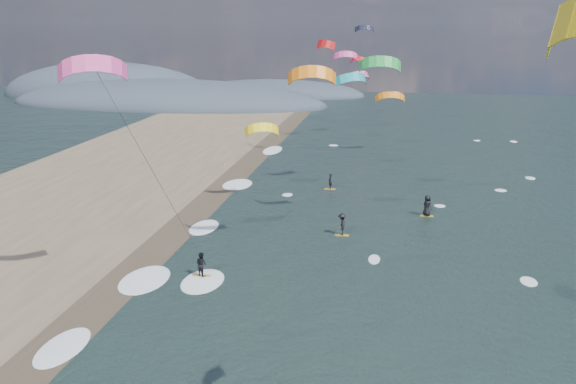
# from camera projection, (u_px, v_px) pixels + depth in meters

# --- Properties ---
(wet_sand_strip) EXTENTS (3.00, 240.00, 0.00)m
(wet_sand_strip) POSITION_uv_depth(u_px,v_px,m) (90.00, 312.00, 36.21)
(wet_sand_strip) COLOR #382D23
(wet_sand_strip) RESTS_ON ground
(coastal_hills) EXTENTS (80.00, 41.00, 15.00)m
(coastal_hills) POSITION_uv_depth(u_px,v_px,m) (158.00, 100.00, 134.70)
(coastal_hills) COLOR #3D4756
(coastal_hills) RESTS_ON ground
(kitesurfer_near_b) EXTENTS (6.99, 8.75, 14.81)m
(kitesurfer_near_b) POSITION_uv_depth(u_px,v_px,m) (133.00, 142.00, 35.25)
(kitesurfer_near_b) COLOR #BB8E21
(kitesurfer_near_b) RESTS_ON ground
(far_kitesurfers) EXTENTS (10.08, 14.74, 1.81)m
(far_kitesurfers) POSITION_uv_depth(u_px,v_px,m) (372.00, 211.00, 52.56)
(far_kitesurfers) COLOR #BB8E21
(far_kitesurfers) RESTS_ON ground
(bg_kite_field) EXTENTS (14.23, 76.35, 9.25)m
(bg_kite_field) POSITION_uv_depth(u_px,v_px,m) (352.00, 66.00, 74.69)
(bg_kite_field) COLOR green
(bg_kite_field) RESTS_ON ground
(shoreline_surf) EXTENTS (2.40, 79.40, 0.11)m
(shoreline_surf) POSITION_uv_depth(u_px,v_px,m) (143.00, 281.00, 40.54)
(shoreline_surf) COLOR white
(shoreline_surf) RESTS_ON ground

